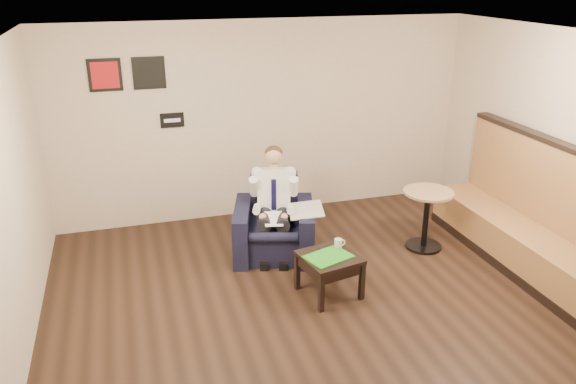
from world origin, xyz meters
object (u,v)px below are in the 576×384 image
object	(u,v)px
seated_man	(274,210)
coffee_mug	(338,243)
armchair	(274,219)
banquette	(528,207)
green_folder	(328,257)
side_table	(329,275)
cafe_table	(426,220)
smartphone	(326,248)

from	to	relation	value
seated_man	coffee_mug	xyz separation A→B (m)	(0.53, -0.83, -0.12)
armchair	seated_man	xyz separation A→B (m)	(-0.03, -0.12, 0.18)
seated_man	banquette	bearing A→B (deg)	-3.67
seated_man	green_folder	world-z (taller)	seated_man
coffee_mug	side_table	bearing A→B (deg)	-134.76
banquette	cafe_table	size ratio (longest dim) A/B	3.77
armchair	green_folder	xyz separation A→B (m)	(0.30, -1.15, 0.01)
armchair	smartphone	size ratio (longest dim) A/B	6.59
smartphone	green_folder	bearing A→B (deg)	-103.96
coffee_mug	cafe_table	size ratio (longest dim) A/B	0.13
cafe_table	side_table	bearing A→B (deg)	-155.97
smartphone	coffee_mug	bearing A→B (deg)	-7.10
armchair	smartphone	xyz separation A→B (m)	(0.35, -0.94, 0.01)
green_folder	armchair	bearing A→B (deg)	104.75
armchair	cafe_table	distance (m)	1.97
seated_man	side_table	world-z (taller)	seated_man
coffee_mug	armchair	bearing A→B (deg)	117.23
cafe_table	smartphone	bearing A→B (deg)	-161.31
cafe_table	coffee_mug	bearing A→B (deg)	-159.09
side_table	green_folder	xyz separation A→B (m)	(-0.03, -0.03, 0.25)
smartphone	cafe_table	size ratio (longest dim) A/B	0.19
side_table	green_folder	bearing A→B (deg)	-134.76
armchair	cafe_table	xyz separation A→B (m)	(1.93, -0.41, -0.08)
side_table	coffee_mug	xyz separation A→B (m)	(0.16, 0.16, 0.29)
coffee_mug	banquette	xyz separation A→B (m)	(2.35, -0.20, 0.23)
banquette	cafe_table	world-z (taller)	banquette
seated_man	cafe_table	bearing A→B (deg)	7.77
green_folder	banquette	bearing A→B (deg)	-0.13
side_table	green_folder	size ratio (longest dim) A/B	1.22
green_folder	coffee_mug	distance (m)	0.27
seated_man	armchair	bearing A→B (deg)	90.00
armchair	smartphone	world-z (taller)	armchair
seated_man	green_folder	size ratio (longest dim) A/B	2.72
smartphone	cafe_table	xyz separation A→B (m)	(1.58, 0.53, -0.09)
smartphone	banquette	size ratio (longest dim) A/B	0.05
armchair	side_table	xyz separation A→B (m)	(0.33, -1.12, -0.24)
side_table	smartphone	bearing A→B (deg)	84.20
side_table	banquette	distance (m)	2.56
armchair	cafe_table	world-z (taller)	armchair
side_table	coffee_mug	bearing A→B (deg)	45.24
side_table	smartphone	world-z (taller)	smartphone
side_table	smartphone	xyz separation A→B (m)	(0.02, 0.18, 0.24)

